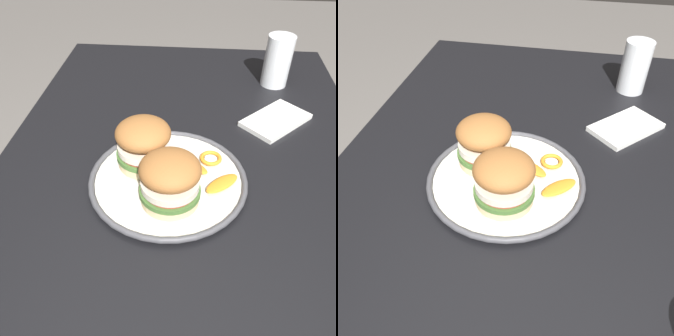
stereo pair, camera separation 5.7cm
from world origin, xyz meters
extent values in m
cube|color=black|center=(0.00, 0.00, 0.76)|extent=(1.47, 0.82, 0.03)
cube|color=black|center=(0.67, -0.35, 0.37)|extent=(0.06, 0.06, 0.74)
cube|color=black|center=(0.67, 0.35, 0.37)|extent=(0.06, 0.06, 0.74)
cylinder|color=silver|center=(0.06, 0.03, 0.78)|extent=(0.29, 0.29, 0.01)
torus|color=#4C4C51|center=(0.06, 0.03, 0.79)|extent=(0.32, 0.32, 0.01)
cylinder|color=silver|center=(0.06, 0.03, 0.79)|extent=(0.22, 0.22, 0.00)
cylinder|color=beige|center=(0.00, 0.02, 0.80)|extent=(0.11, 0.11, 0.02)
cylinder|color=#477033|center=(0.00, 0.02, 0.81)|extent=(0.11, 0.11, 0.01)
cylinder|color=#BC3828|center=(0.00, 0.02, 0.82)|extent=(0.10, 0.10, 0.01)
cylinder|color=silver|center=(0.00, 0.02, 0.83)|extent=(0.11, 0.11, 0.01)
ellipsoid|color=#A36633|center=(0.00, 0.02, 0.87)|extent=(0.15, 0.15, 0.05)
cylinder|color=beige|center=(0.10, 0.09, 0.80)|extent=(0.11, 0.11, 0.02)
cylinder|color=#477033|center=(0.10, 0.09, 0.81)|extent=(0.11, 0.11, 0.01)
cylinder|color=#BC3828|center=(0.10, 0.09, 0.82)|extent=(0.10, 0.10, 0.01)
cylinder|color=silver|center=(0.10, 0.09, 0.83)|extent=(0.11, 0.11, 0.01)
ellipsoid|color=#A36633|center=(0.10, 0.09, 0.87)|extent=(0.16, 0.16, 0.05)
torus|color=orange|center=(0.12, -0.05, 0.80)|extent=(0.06, 0.06, 0.01)
cylinder|color=#F4E5C6|center=(0.12, -0.05, 0.79)|extent=(0.03, 0.03, 0.00)
ellipsoid|color=orange|center=(0.05, -0.07, 0.80)|extent=(0.08, 0.08, 0.01)
ellipsoid|color=orange|center=(0.09, -0.02, 0.80)|extent=(0.06, 0.07, 0.01)
cylinder|color=white|center=(0.50, -0.23, 0.84)|extent=(0.07, 0.07, 0.14)
cylinder|color=silver|center=(0.50, -0.23, 0.81)|extent=(0.07, 0.07, 0.07)
cube|color=white|center=(0.30, -0.21, 0.78)|extent=(0.19, 0.19, 0.01)
camera|label=1|loc=(-0.45, -0.01, 1.27)|focal=38.03mm
camera|label=2|loc=(-0.45, -0.07, 1.27)|focal=38.03mm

